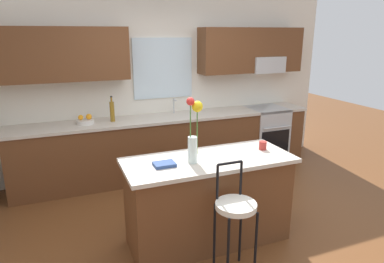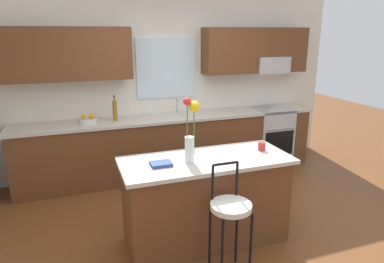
{
  "view_description": "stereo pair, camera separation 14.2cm",
  "coord_description": "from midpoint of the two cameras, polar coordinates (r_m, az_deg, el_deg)",
  "views": [
    {
      "loc": [
        -1.53,
        -3.07,
        2.13
      ],
      "look_at": [
        -0.1,
        0.55,
        1.0
      ],
      "focal_mm": 32.18,
      "sensor_mm": 36.0,
      "label": 1
    },
    {
      "loc": [
        -1.4,
        -3.12,
        2.13
      ],
      "look_at": [
        -0.1,
        0.55,
        1.0
      ],
      "focal_mm": 32.18,
      "sensor_mm": 36.0,
      "label": 2
    }
  ],
  "objects": [
    {
      "name": "back_wall_assembly",
      "position": [
        5.33,
        -3.12,
        9.46
      ],
      "size": [
        5.6,
        0.5,
        2.7
      ],
      "color": "silver",
      "rests_on": "ground"
    },
    {
      "name": "cookbook",
      "position": [
        3.25,
        -3.91,
        -5.39
      ],
      "size": [
        0.2,
        0.15,
        0.03
      ],
      "primitive_type": "cube",
      "color": "navy",
      "rests_on": "kitchen_island"
    },
    {
      "name": "fruit_bowl_oranges",
      "position": [
        4.94,
        -16.03,
        1.87
      ],
      "size": [
        0.24,
        0.24,
        0.13
      ],
      "color": "silver",
      "rests_on": "counter_run"
    },
    {
      "name": "flower_vase",
      "position": [
        3.22,
        1.03,
        0.08
      ],
      "size": [
        0.16,
        0.1,
        0.64
      ],
      "color": "silver",
      "rests_on": "kitchen_island"
    },
    {
      "name": "oven_range",
      "position": [
        5.96,
        13.38,
        -0.57
      ],
      "size": [
        0.6,
        0.64,
        0.92
      ],
      "color": "#B7BABC",
      "rests_on": "ground"
    },
    {
      "name": "bar_stool_near",
      "position": [
        3.08,
        7.73,
        -12.97
      ],
      "size": [
        0.36,
        0.36,
        1.04
      ],
      "color": "black",
      "rests_on": "ground"
    },
    {
      "name": "sink_faucet",
      "position": [
        5.3,
        -1.7,
        4.51
      ],
      "size": [
        0.02,
        0.13,
        0.23
      ],
      "color": "#B7BABC",
      "rests_on": "counter_run"
    },
    {
      "name": "mug_ceramic",
      "position": [
        3.73,
        12.56,
        -2.41
      ],
      "size": [
        0.08,
        0.08,
        0.09
      ],
      "primitive_type": "cylinder",
      "color": "#A52D28",
      "rests_on": "kitchen_island"
    },
    {
      "name": "ground_plane",
      "position": [
        4.03,
        5.12,
        -15.77
      ],
      "size": [
        14.0,
        14.0,
        0.0
      ],
      "primitive_type": "plane",
      "color": "brown"
    },
    {
      "name": "kitchen_island",
      "position": [
        3.61,
        3.47,
        -11.3
      ],
      "size": [
        1.7,
        0.71,
        0.92
      ],
      "color": "brown",
      "rests_on": "ground"
    },
    {
      "name": "counter_run",
      "position": [
        5.28,
        -2.4,
        -2.21
      ],
      "size": [
        4.56,
        0.64,
        0.92
      ],
      "color": "brown",
      "rests_on": "ground"
    },
    {
      "name": "bottle_olive_oil",
      "position": [
        4.95,
        -11.86,
        3.44
      ],
      "size": [
        0.06,
        0.06,
        0.36
      ],
      "color": "olive",
      "rests_on": "counter_run"
    }
  ]
}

